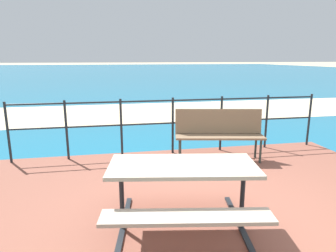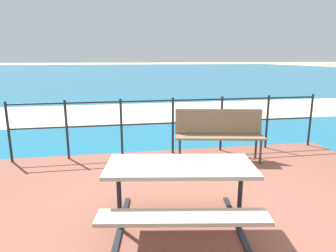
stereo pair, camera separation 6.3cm
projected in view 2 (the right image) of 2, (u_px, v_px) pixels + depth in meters
name	position (u px, v px, depth m)	size (l,w,h in m)	color
ground_plane	(212.00, 220.00, 3.54)	(240.00, 240.00, 0.00)	tan
patio_paving	(212.00, 218.00, 3.53)	(6.40, 5.20, 0.06)	brown
sea_water	(122.00, 71.00, 41.90)	(90.00, 90.00, 0.01)	#196B8E
beach_strip	(147.00, 112.00, 10.54)	(54.00, 3.95, 0.01)	beige
picnic_table	(180.00, 180.00, 3.12)	(1.73, 1.60, 0.75)	tan
park_bench	(219.00, 130.00, 5.37)	(1.63, 0.72, 0.92)	#7A6047
railing_fence	(173.00, 119.00, 5.69)	(5.94, 0.04, 1.10)	#1E2328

